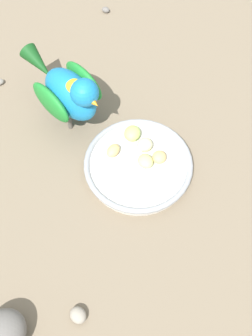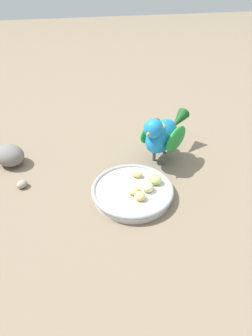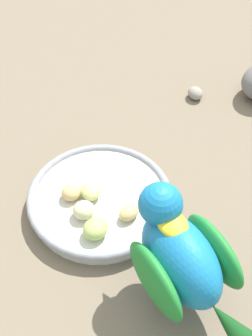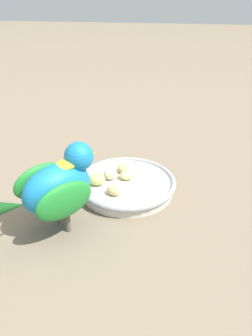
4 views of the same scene
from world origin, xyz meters
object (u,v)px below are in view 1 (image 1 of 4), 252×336
Objects in this scene: apple_piece_4 at (145,145)px; feeding_bowl at (138,165)px; apple_piece_2 at (132,133)px; pebble_1 at (106,10)px; apple_piece_0 at (146,161)px; pebble_2 at (78,315)px; parrot at (69,91)px; apple_piece_1 at (113,152)px; apple_piece_3 at (159,157)px.

feeding_bowl is at bearing 163.15° from apple_piece_4.
feeding_bowl is 5.85× the size of apple_piece_2.
pebble_1 is (0.37, 0.10, -0.02)m from apple_piece_4.
pebble_2 is (-0.25, 0.09, -0.02)m from apple_piece_0.
feeding_bowl is at bearing -166.87° from apple_piece_2.
parrot is at bearing 53.78° from apple_piece_0.
apple_piece_2 is 0.13m from parrot.
feeding_bowl reaches higher than pebble_1.
apple_piece_1 is 0.87× the size of apple_piece_2.
pebble_2 is at bearing 168.29° from apple_piece_2.
apple_piece_3 is at bearing -94.06° from apple_piece_1.
apple_piece_0 is 0.02m from apple_piece_3.
pebble_2 is (-0.27, 0.03, -0.02)m from apple_piece_1.
parrot reaches higher than pebble_1.
pebble_2 is at bearing 163.10° from apple_piece_4.
feeding_bowl is 6.88× the size of apple_piece_4.
pebble_2 is at bearing 163.10° from feeding_bowl.
apple_piece_0 is 0.90× the size of apple_piece_2.
apple_piece_4 is (0.02, -0.05, 0.00)m from apple_piece_1.
feeding_bowl is 7.19× the size of pebble_2.
apple_piece_4 is at bearing -16.90° from pebble_2.
apple_piece_3 reaches higher than apple_piece_1.
parrot reaches higher than pebble_2.
apple_piece_3 reaches higher than pebble_1.
pebble_2 is (-0.35, -0.05, -0.07)m from parrot.
parrot is (0.09, 0.16, 0.05)m from apple_piece_3.
apple_piece_1 reaches higher than feeding_bowl.
apple_piece_4 reaches higher than pebble_2.
parrot reaches higher than feeding_bowl.
apple_piece_2 is (0.04, -0.03, 0.00)m from apple_piece_1.
feeding_bowl is 0.04m from apple_piece_3.
apple_piece_2 is at bearing 24.45° from apple_piece_0.
apple_piece_3 is 0.15× the size of parrot.
apple_piece_2 is at bearing 22.75° from parrot.
apple_piece_4 is at bearing -134.85° from apple_piece_2.
feeding_bowl is 1.13× the size of parrot.
apple_piece_4 is 1.54× the size of pebble_1.
pebble_1 is at bearing 6.46° from apple_piece_1.
apple_piece_3 is at bearing -23.12° from pebble_2.
pebble_1 is (0.39, 0.04, -0.02)m from apple_piece_1.
apple_piece_4 reaches higher than apple_piece_0.
apple_piece_0 is 1.15× the size of apple_piece_3.
apple_piece_3 is at bearing -162.61° from pebble_1.
apple_piece_2 reaches higher than feeding_bowl.
pebble_1 is at bearing 17.39° from apple_piece_3.
feeding_bowl is 0.41m from pebble_1.
pebble_1 is at bearing 1.03° from pebble_2.
apple_piece_2 is at bearing 46.56° from apple_piece_3.
apple_piece_3 is (0.01, -0.04, 0.02)m from feeding_bowl.
apple_piece_2 is (0.06, 0.01, 0.02)m from feeding_bowl.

